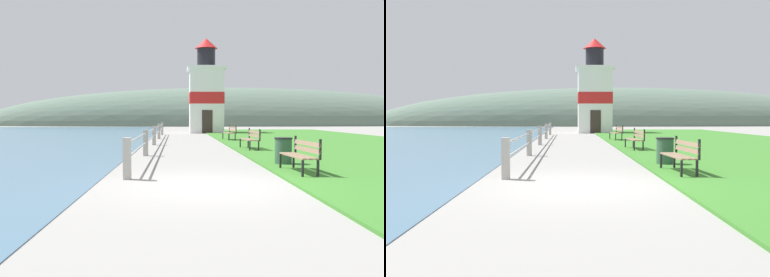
# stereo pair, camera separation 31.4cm
# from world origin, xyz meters

# --- Properties ---
(ground_plane) EXTENTS (160.00, 160.00, 0.00)m
(ground_plane) POSITION_xyz_m (0.00, 0.00, 0.00)
(ground_plane) COLOR gray
(grass_verge) EXTENTS (12.00, 43.70, 0.06)m
(grass_verge) POSITION_xyz_m (7.87, 14.57, 0.03)
(grass_verge) COLOR #387528
(grass_verge) RESTS_ON ground_plane
(seawall_railing) EXTENTS (0.18, 23.94, 0.98)m
(seawall_railing) POSITION_xyz_m (-1.77, 12.88, 0.58)
(seawall_railing) COLOR #A8A399
(seawall_railing) RESTS_ON ground_plane
(park_bench_near) EXTENTS (0.58, 1.80, 0.94)m
(park_bench_near) POSITION_xyz_m (2.55, 1.73, 0.54)
(park_bench_near) COLOR #846B51
(park_bench_near) RESTS_ON ground_plane
(park_bench_midway) EXTENTS (0.59, 1.95, 0.94)m
(park_bench_midway) POSITION_xyz_m (2.61, 9.44, 0.54)
(park_bench_midway) COLOR #846B51
(park_bench_midway) RESTS_ON ground_plane
(park_bench_far) EXTENTS (0.66, 1.68, 0.94)m
(park_bench_far) POSITION_xyz_m (2.61, 16.61, 0.54)
(park_bench_far) COLOR #846B51
(park_bench_far) RESTS_ON ground_plane
(lighthouse) EXTENTS (3.37, 3.37, 8.34)m
(lighthouse) POSITION_xyz_m (2.00, 29.05, 3.45)
(lighthouse) COLOR white
(lighthouse) RESTS_ON ground_plane
(trash_bin) EXTENTS (0.54, 0.54, 0.84)m
(trash_bin) POSITION_xyz_m (2.57, 3.62, 0.42)
(trash_bin) COLOR #2D5138
(trash_bin) RESTS_ON ground_plane
(distant_hillside) EXTENTS (80.00, 16.00, 12.00)m
(distant_hillside) POSITION_xyz_m (8.00, 59.13, 0.00)
(distant_hillside) COLOR #566B5B
(distant_hillside) RESTS_ON ground_plane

